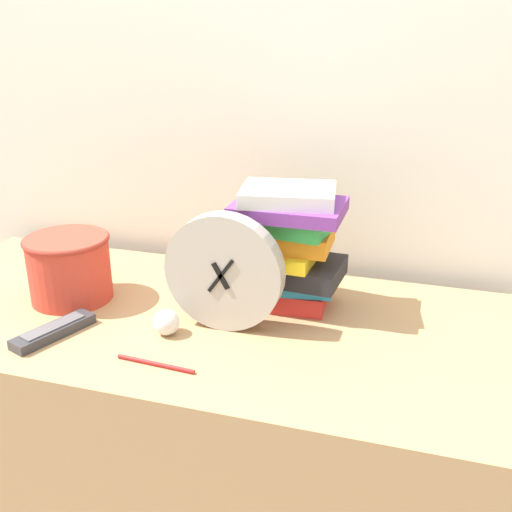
# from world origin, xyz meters

# --- Properties ---
(wall_back) EXTENTS (6.00, 0.04, 2.40)m
(wall_back) POSITION_xyz_m (0.00, 0.69, 1.20)
(wall_back) COLOR silver
(wall_back) RESTS_ON ground_plane
(desk) EXTENTS (1.40, 0.62, 0.76)m
(desk) POSITION_xyz_m (0.00, 0.31, 0.38)
(desk) COLOR tan
(desk) RESTS_ON ground_plane
(desk_clock) EXTENTS (0.24, 0.04, 0.24)m
(desk_clock) POSITION_xyz_m (0.08, 0.28, 0.88)
(desk_clock) COLOR #B7B2A8
(desk_clock) RESTS_ON desk
(book_stack) EXTENTS (0.26, 0.19, 0.27)m
(book_stack) POSITION_xyz_m (0.17, 0.42, 0.90)
(book_stack) COLOR red
(book_stack) RESTS_ON desk
(basket) EXTENTS (0.19, 0.19, 0.15)m
(basket) POSITION_xyz_m (-0.30, 0.31, 0.84)
(basket) COLOR #C63D2D
(basket) RESTS_ON desk
(tv_remote) EXTENTS (0.10, 0.18, 0.02)m
(tv_remote) POSITION_xyz_m (-0.24, 0.15, 0.77)
(tv_remote) COLOR #333338
(tv_remote) RESTS_ON desk
(crumpled_paper_ball) EXTENTS (0.05, 0.05, 0.05)m
(crumpled_paper_ball) POSITION_xyz_m (-0.02, 0.22, 0.79)
(crumpled_paper_ball) COLOR white
(crumpled_paper_ball) RESTS_ON desk
(pen) EXTENTS (0.16, 0.02, 0.01)m
(pen) POSITION_xyz_m (0.01, 0.10, 0.77)
(pen) COLOR #B21E1E
(pen) RESTS_ON desk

